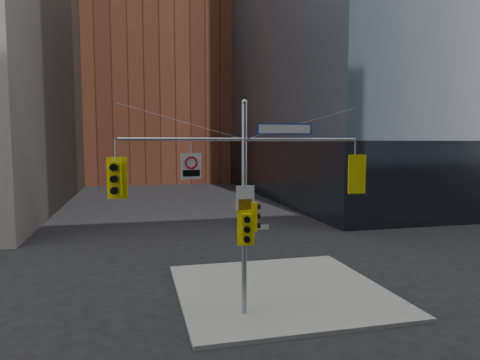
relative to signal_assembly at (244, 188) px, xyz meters
name	(u,v)px	position (x,y,z in m)	size (l,w,h in m)	color
ground	(261,344)	(0.00, -1.99, -4.42)	(160.00, 160.00, 0.00)	black
sidewalk_corner	(281,290)	(2.00, 2.01, -4.34)	(8.00, 8.00, 0.15)	gray
podium_ne	(412,167)	(28.00, 30.01, -1.42)	(36.40, 36.40, 6.00)	black
brick_midrise	(156,90)	(0.00, 56.01, 9.58)	(26.00, 20.00, 28.00)	brown
signal_assembly	(244,188)	(0.00, 0.00, 0.00)	(8.00, 0.80, 7.30)	#999CA2
traffic_light_west_arm	(116,178)	(-4.08, 0.01, 0.38)	(0.62, 0.56, 1.31)	yellow
traffic_light_east_arm	(354,174)	(4.00, 0.00, 0.38)	(0.65, 0.51, 1.37)	yellow
traffic_light_pole_side	(253,217)	(0.32, 0.02, -0.99)	(0.41, 0.35, 0.97)	yellow
traffic_light_pole_front	(246,228)	(0.00, -0.27, -1.32)	(0.57, 0.50, 1.21)	yellow
street_sign_blade	(285,129)	(1.39, 0.00, 1.93)	(1.91, 0.12, 0.37)	navy
regulatory_sign_arm	(191,165)	(-1.75, -0.02, 0.76)	(0.67, 0.12, 0.83)	silver
regulatory_sign_pole	(245,198)	(0.00, -0.11, -0.34)	(0.61, 0.05, 0.80)	silver
street_blade_ew	(257,228)	(0.45, 0.01, -1.36)	(0.82, 0.05, 0.16)	silver
street_blade_ns	(241,235)	(0.00, 0.46, -1.70)	(0.03, 0.76, 0.15)	#145926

